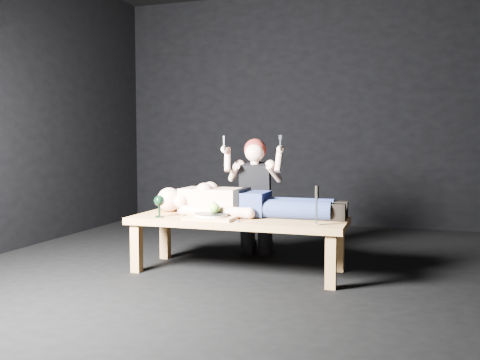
{
  "coord_description": "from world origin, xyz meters",
  "views": [
    {
      "loc": [
        1.06,
        -3.99,
        1.04
      ],
      "look_at": [
        -0.14,
        -0.09,
        0.75
      ],
      "focal_mm": 37.41,
      "sensor_mm": 36.0,
      "label": 1
    }
  ],
  "objects": [
    {
      "name": "ground",
      "position": [
        0.0,
        0.0,
        0.0
      ],
      "size": [
        5.0,
        5.0,
        0.0
      ],
      "primitive_type": "plane",
      "color": "black",
      "rests_on": "ground"
    },
    {
      "name": "serving_tray",
      "position": [
        -0.31,
        -0.3,
        0.46
      ],
      "size": [
        0.4,
        0.29,
        0.02
      ],
      "primitive_type": "cube",
      "rotation": [
        0.0,
        0.0,
        -0.02
      ],
      "color": "tan",
      "rests_on": "table"
    },
    {
      "name": "fork_flat",
      "position": [
        -0.53,
        -0.34,
        0.45
      ],
      "size": [
        0.03,
        0.19,
        0.01
      ],
      "primitive_type": "cube",
      "rotation": [
        0.0,
        0.0,
        0.06
      ],
      "color": "#B2B2B7",
      "rests_on": "table"
    },
    {
      "name": "lying_man",
      "position": [
        -0.08,
        -0.01,
        0.58
      ],
      "size": [
        1.79,
        0.56,
        0.27
      ],
      "primitive_type": null,
      "rotation": [
        0.0,
        0.0,
        -0.01
      ],
      "color": "tan",
      "rests_on": "table"
    },
    {
      "name": "plate",
      "position": [
        -0.31,
        -0.3,
        0.48
      ],
      "size": [
        0.27,
        0.27,
        0.02
      ],
      "primitive_type": "cylinder",
      "rotation": [
        0.0,
        0.0,
        -0.02
      ],
      "color": "white",
      "rests_on": "serving_tray"
    },
    {
      "name": "goblet",
      "position": [
        -0.75,
        -0.33,
        0.54
      ],
      "size": [
        0.09,
        0.09,
        0.18
      ],
      "primitive_type": null,
      "rotation": [
        0.0,
        0.0,
        -0.01
      ],
      "color": "black",
      "rests_on": "table"
    },
    {
      "name": "carving_knife",
      "position": [
        0.53,
        -0.35,
        0.59
      ],
      "size": [
        0.04,
        0.04,
        0.29
      ],
      "primitive_type": null,
      "rotation": [
        0.0,
        0.0,
        -0.01
      ],
      "color": "#B2B2B7",
      "rests_on": "table"
    },
    {
      "name": "spoon_flat",
      "position": [
        -0.11,
        -0.28,
        0.45
      ],
      "size": [
        0.1,
        0.17,
        0.01
      ],
      "primitive_type": "cube",
      "rotation": [
        0.0,
        0.0,
        0.5
      ],
      "color": "#B2B2B7",
      "rests_on": "table"
    },
    {
      "name": "table",
      "position": [
        -0.14,
        -0.14,
        0.23
      ],
      "size": [
        1.75,
        0.67,
        0.45
      ],
      "primitive_type": "cube",
      "rotation": [
        0.0,
        0.0,
        -0.01
      ],
      "color": "#B08247",
      "rests_on": "ground"
    },
    {
      "name": "knife_flat",
      "position": [
        -0.06,
        -0.31,
        0.45
      ],
      "size": [
        0.05,
        0.19,
        0.01
      ],
      "primitive_type": "cube",
      "rotation": [
        0.0,
        0.0,
        -0.18
      ],
      "color": "#B2B2B7",
      "rests_on": "table"
    },
    {
      "name": "kneeling_woman",
      "position": [
        -0.15,
        0.45,
        0.56
      ],
      "size": [
        0.68,
        0.74,
        1.13
      ],
      "primitive_type": null,
      "rotation": [
        0.0,
        0.0,
        0.13
      ],
      "color": "black",
      "rests_on": "ground"
    },
    {
      "name": "apple",
      "position": [
        -0.29,
        -0.29,
        0.54
      ],
      "size": [
        0.09,
        0.09,
        0.09
      ],
      "primitive_type": "sphere",
      "color": "#6DAF36",
      "rests_on": "plate"
    },
    {
      "name": "back_wall",
      "position": [
        0.0,
        2.5,
        1.5
      ],
      "size": [
        5.0,
        0.0,
        5.0
      ],
      "primitive_type": "plane",
      "rotation": [
        1.57,
        0.0,
        0.0
      ],
      "color": "black",
      "rests_on": "ground"
    }
  ]
}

